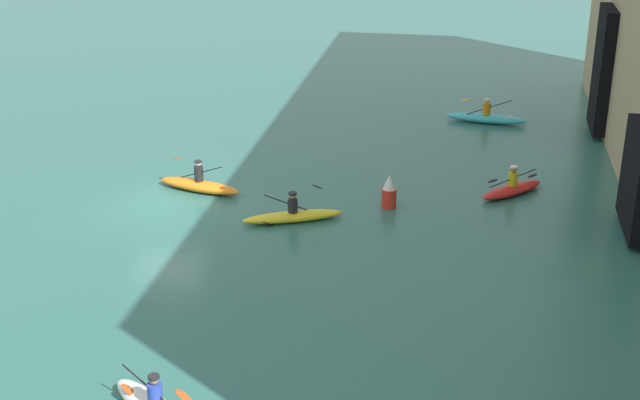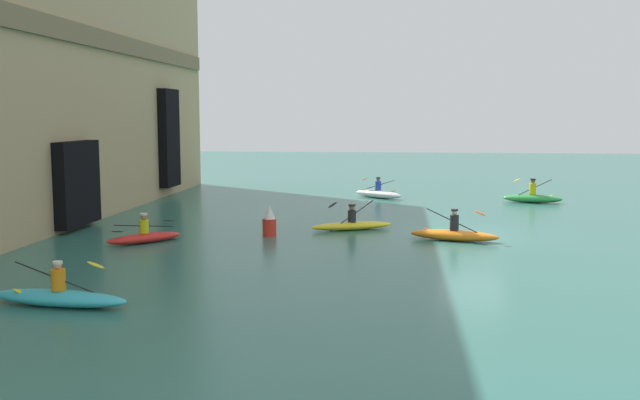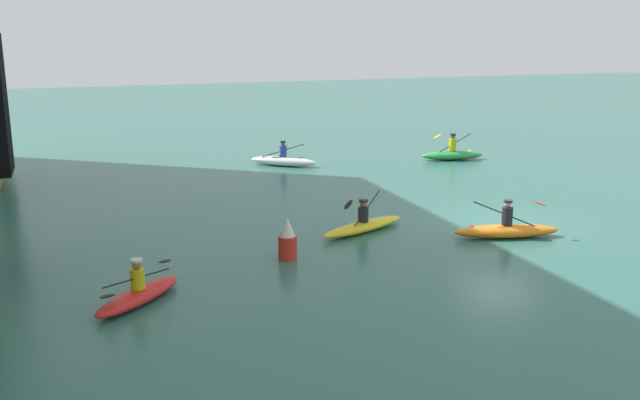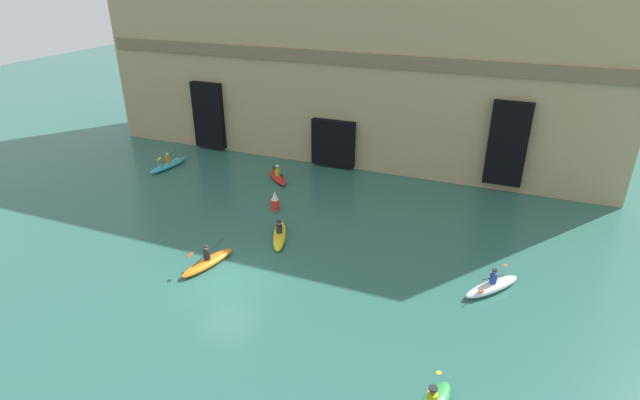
{
  "view_description": "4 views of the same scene",
  "coord_description": "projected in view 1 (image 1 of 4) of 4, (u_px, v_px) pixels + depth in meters",
  "views": [
    {
      "loc": [
        27.0,
        10.24,
        11.95
      ],
      "look_at": [
        2.63,
        5.92,
        1.69
      ],
      "focal_mm": 50.0,
      "sensor_mm": 36.0,
      "label": 1
    },
    {
      "loc": [
        -27.39,
        2.92,
        4.54
      ],
      "look_at": [
        1.9,
        6.06,
        1.02
      ],
      "focal_mm": 40.0,
      "sensor_mm": 36.0,
      "label": 2
    },
    {
      "loc": [
        -19.09,
        13.09,
        6.26
      ],
      "look_at": [
        -0.27,
        6.36,
        1.35
      ],
      "focal_mm": 40.0,
      "sensor_mm": 36.0,
      "label": 3
    },
    {
      "loc": [
        11.43,
        -16.45,
        13.49
      ],
      "look_at": [
        2.21,
        6.42,
        1.78
      ],
      "focal_mm": 28.0,
      "sensor_mm": 36.0,
      "label": 4
    }
  ],
  "objects": [
    {
      "name": "kayak_orange",
      "position": [
        199.0,
        185.0,
        31.91
      ],
      "size": [
        1.52,
        3.3,
        1.18
      ],
      "rotation": [
        0.0,
        0.0,
        4.46
      ],
      "color": "orange",
      "rests_on": "ground"
    },
    {
      "name": "kayak_red",
      "position": [
        512.0,
        188.0,
        31.62
      ],
      "size": [
        2.48,
        2.48,
        1.06
      ],
      "rotation": [
        0.0,
        0.0,
        5.5
      ],
      "color": "red",
      "rests_on": "ground"
    },
    {
      "name": "kayak_yellow",
      "position": [
        293.0,
        215.0,
        29.45
      ],
      "size": [
        1.91,
        3.35,
        1.22
      ],
      "rotation": [
        0.0,
        0.0,
        1.97
      ],
      "color": "yellow",
      "rests_on": "ground"
    },
    {
      "name": "marker_buoy",
      "position": [
        389.0,
        192.0,
        30.45
      ],
      "size": [
        0.52,
        0.52,
        1.19
      ],
      "color": "red",
      "rests_on": "ground"
    },
    {
      "name": "ground_plane",
      "position": [
        165.0,
        205.0,
        30.78
      ],
      "size": [
        120.0,
        120.0,
        0.0
      ],
      "primitive_type": "plane",
      "color": "#2D665B"
    },
    {
      "name": "kayak_cyan",
      "position": [
        486.0,
        118.0,
        39.43
      ],
      "size": [
        1.19,
        3.6,
        1.12
      ],
      "rotation": [
        0.0,
        0.0,
        4.59
      ],
      "color": "#33B2C6",
      "rests_on": "ground"
    }
  ]
}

